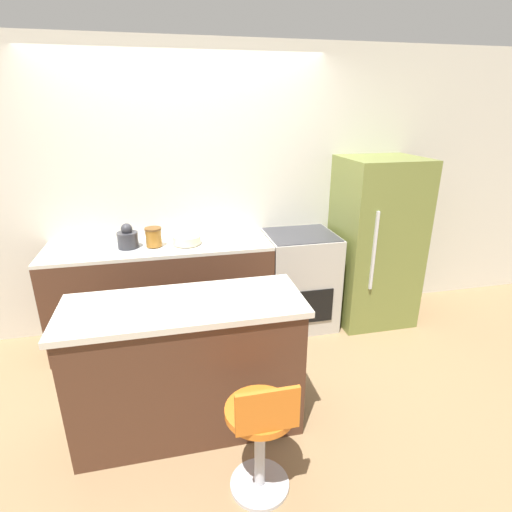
{
  "coord_description": "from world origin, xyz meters",
  "views": [
    {
      "loc": [
        -0.2,
        -3.07,
        2.06
      ],
      "look_at": [
        0.44,
        -0.26,
        0.97
      ],
      "focal_mm": 28.0,
      "sensor_mm": 36.0,
      "label": 1
    }
  ],
  "objects_px": {
    "oven_range": "(299,280)",
    "stool_chair": "(261,435)",
    "refrigerator": "(375,242)",
    "mixing_bowl": "(187,239)",
    "kettle": "(128,238)"
  },
  "relations": [
    {
      "from": "kettle",
      "to": "mixing_bowl",
      "type": "height_order",
      "value": "kettle"
    },
    {
      "from": "refrigerator",
      "to": "mixing_bowl",
      "type": "height_order",
      "value": "refrigerator"
    },
    {
      "from": "refrigerator",
      "to": "kettle",
      "type": "height_order",
      "value": "refrigerator"
    },
    {
      "from": "oven_range",
      "to": "refrigerator",
      "type": "height_order",
      "value": "refrigerator"
    },
    {
      "from": "refrigerator",
      "to": "mixing_bowl",
      "type": "distance_m",
      "value": 1.82
    },
    {
      "from": "stool_chair",
      "to": "mixing_bowl",
      "type": "xyz_separation_m",
      "value": [
        -0.25,
        1.72,
        0.57
      ]
    },
    {
      "from": "oven_range",
      "to": "refrigerator",
      "type": "relative_size",
      "value": 0.58
    },
    {
      "from": "refrigerator",
      "to": "kettle",
      "type": "relative_size",
      "value": 7.66
    },
    {
      "from": "oven_range",
      "to": "kettle",
      "type": "height_order",
      "value": "kettle"
    },
    {
      "from": "oven_range",
      "to": "stool_chair",
      "type": "distance_m",
      "value": 1.94
    },
    {
      "from": "refrigerator",
      "to": "mixing_bowl",
      "type": "bearing_deg",
      "value": -179.83
    },
    {
      "from": "refrigerator",
      "to": "stool_chair",
      "type": "height_order",
      "value": "refrigerator"
    },
    {
      "from": "kettle",
      "to": "stool_chair",
      "type": "bearing_deg",
      "value": -66.7
    },
    {
      "from": "stool_chair",
      "to": "kettle",
      "type": "bearing_deg",
      "value": 113.3
    },
    {
      "from": "oven_range",
      "to": "refrigerator",
      "type": "xyz_separation_m",
      "value": [
        0.75,
        -0.03,
        0.34
      ]
    }
  ]
}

